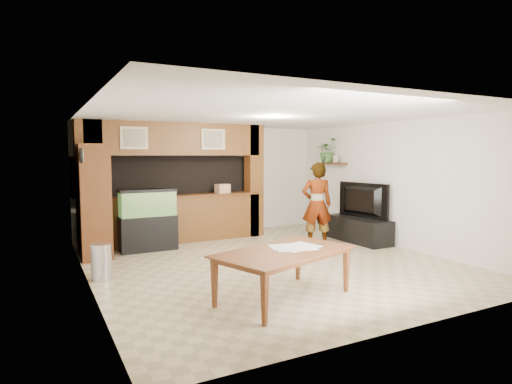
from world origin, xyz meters
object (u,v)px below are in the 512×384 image
dining_table (286,275)px  pantry_cabinet (94,201)px  person (317,205)px  television (359,200)px  aquarium (148,221)px

dining_table → pantry_cabinet: bearing=99.2°
pantry_cabinet → person: 4.40m
pantry_cabinet → television: bearing=-12.2°
person → television: bearing=-159.8°
television → dining_table: bearing=118.0°
pantry_cabinet → television: 5.47m
television → person: person is taller
person → dining_table: 3.51m
pantry_cabinet → aquarium: (1.02, 0.10, -0.45)m
person → dining_table: bearing=71.2°
television → person: size_ratio=0.76×
dining_table → aquarium: bearing=85.1°
pantry_cabinet → aquarium: size_ratio=1.71×
aquarium → television: (4.33, -1.25, 0.31)m
person → dining_table: (-2.33, -2.57, -0.55)m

